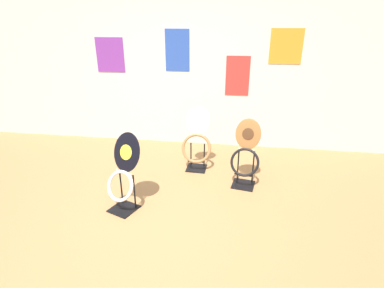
{
  "coord_description": "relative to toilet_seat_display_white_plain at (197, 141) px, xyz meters",
  "views": [
    {
      "loc": [
        0.82,
        -2.33,
        2.02
      ],
      "look_at": [
        0.31,
        1.1,
        0.55
      ],
      "focal_mm": 28.0,
      "sensor_mm": 36.0,
      "label": 1
    }
  ],
  "objects": [
    {
      "name": "wall_back",
      "position": [
        -0.32,
        0.97,
        0.88
      ],
      "size": [
        8.0,
        0.07,
        2.6
      ],
      "color": "silver",
      "rests_on": "ground_plane"
    },
    {
      "name": "toilet_seat_display_white_plain",
      "position": [
        0.0,
        0.0,
        0.0
      ],
      "size": [
        0.43,
        0.3,
        0.9
      ],
      "color": "black",
      "rests_on": "ground_plane"
    },
    {
      "name": "ground_plane",
      "position": [
        -0.32,
        -1.51,
        -0.42
      ],
      "size": [
        14.0,
        14.0,
        0.0
      ],
      "primitive_type": "plane",
      "color": "#A37547"
    },
    {
      "name": "toilet_seat_display_woodgrain",
      "position": [
        0.67,
        -0.36,
        0.0
      ],
      "size": [
        0.39,
        0.36,
        0.87
      ],
      "color": "black",
      "rests_on": "ground_plane"
    },
    {
      "name": "toilet_seat_display_jazz_black",
      "position": [
        -0.67,
        -1.1,
        -0.01
      ],
      "size": [
        0.46,
        0.45,
        0.88
      ],
      "color": "black",
      "rests_on": "ground_plane"
    }
  ]
}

